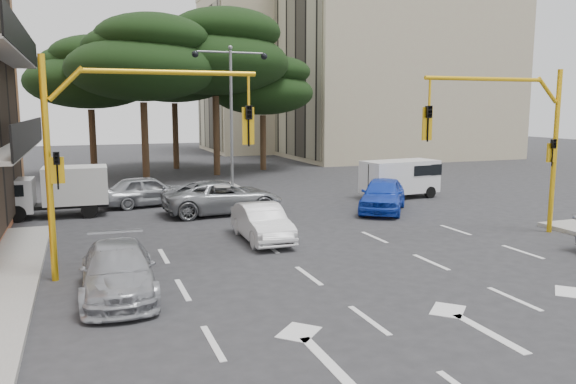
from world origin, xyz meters
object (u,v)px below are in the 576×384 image
object	(u,v)px
signal_mast_right	(517,129)
car_blue_compact	(383,195)
box_truck_a	(56,192)
van_white	(400,179)
signal_mast_left	(118,136)
car_white_hatch	(262,223)
car_silver_cross_a	(223,197)
car_silver_wagon	(118,270)
street_lamp_center	(231,93)
car_silver_cross_b	(148,191)

from	to	relation	value
signal_mast_right	car_blue_compact	world-z (taller)	signal_mast_right
signal_mast_right	car_blue_compact	xyz separation A→B (m)	(-1.96, 5.91, -3.13)
box_truck_a	van_white	bearing A→B (deg)	-90.92
signal_mast_left	car_white_hatch	size ratio (longest dim) A/B	1.54
car_silver_cross_a	van_white	bearing A→B (deg)	-86.56
car_white_hatch	car_silver_wagon	distance (m)	6.68
signal_mast_left	street_lamp_center	distance (m)	15.65
car_white_hatch	box_truck_a	distance (m)	9.96
car_white_hatch	car_silver_cross_b	world-z (taller)	car_silver_cross_b
car_silver_cross_b	van_white	distance (m)	12.68
street_lamp_center	car_silver_cross_b	distance (m)	7.43
car_blue_compact	car_silver_cross_b	distance (m)	11.00
car_silver_wagon	box_truck_a	world-z (taller)	box_truck_a
car_white_hatch	car_blue_compact	size ratio (longest dim) A/B	0.87
car_silver_wagon	box_truck_a	xyz separation A→B (m)	(-1.79, 11.45, 0.43)
car_silver_cross_b	box_truck_a	world-z (taller)	box_truck_a
signal_mast_right	car_white_hatch	size ratio (longest dim) A/B	1.54
signal_mast_right	car_silver_cross_b	size ratio (longest dim) A/B	1.41
street_lamp_center	car_silver_wagon	world-z (taller)	street_lamp_center
street_lamp_center	car_white_hatch	bearing A→B (deg)	-99.56
signal_mast_left	street_lamp_center	bearing A→B (deg)	64.09
car_white_hatch	car_silver_wagon	bearing A→B (deg)	-138.82
signal_mast_right	van_white	bearing A→B (deg)	84.91
car_white_hatch	box_truck_a	world-z (taller)	box_truck_a
car_silver_wagon	car_silver_cross_a	world-z (taller)	car_silver_cross_a
signal_mast_left	car_white_hatch	bearing A→B (deg)	26.93
car_silver_wagon	car_silver_cross_b	xyz separation A→B (m)	(2.15, 12.83, 0.09)
street_lamp_center	box_truck_a	size ratio (longest dim) A/B	1.79
car_silver_cross_a	car_blue_compact	bearing A→B (deg)	-109.38
car_silver_wagon	car_silver_cross_a	xyz separation A→B (m)	(5.06, 9.76, 0.10)
box_truck_a	car_silver_cross_a	bearing A→B (deg)	-102.64
car_white_hatch	box_truck_a	bearing A→B (deg)	135.14
signal_mast_right	signal_mast_left	distance (m)	13.61
signal_mast_left	car_blue_compact	xyz separation A→B (m)	(11.65, 5.91, -3.13)
car_white_hatch	box_truck_a	xyz separation A→B (m)	(-6.91, 7.16, 0.43)
signal_mast_right	signal_mast_left	xyz separation A→B (m)	(-13.61, 0.00, 0.00)
car_silver_wagon	car_silver_cross_b	bearing A→B (deg)	82.55
car_white_hatch	signal_mast_right	bearing A→B (deg)	-14.59
street_lamp_center	box_truck_a	bearing A→B (deg)	-153.67
signal_mast_right	street_lamp_center	distance (m)	15.65
car_silver_cross_a	van_white	distance (m)	9.67
signal_mast_right	van_white	distance (m)	9.50
street_lamp_center	van_white	size ratio (longest dim) A/B	1.97
street_lamp_center	car_silver_cross_a	world-z (taller)	street_lamp_center
car_silver_cross_b	box_truck_a	size ratio (longest dim) A/B	0.98
car_silver_cross_a	signal_mast_right	bearing A→B (deg)	-134.96
car_blue_compact	car_silver_cross_b	xyz separation A→B (m)	(-9.75, 5.09, -0.03)
signal_mast_right	car_blue_compact	distance (m)	6.97
car_silver_wagon	car_silver_cross_a	size ratio (longest dim) A/B	0.83
car_white_hatch	car_silver_cross_a	bearing A→B (deg)	91.78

